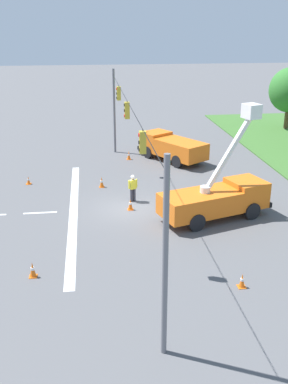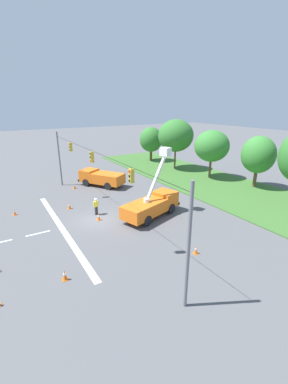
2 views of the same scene
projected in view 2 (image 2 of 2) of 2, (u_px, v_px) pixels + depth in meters
name	position (u px, v px, depth m)	size (l,w,h in m)	color
ground_plane	(97.00, 220.00, 24.67)	(200.00, 200.00, 0.00)	#565659
grass_verge	(227.00, 189.00, 33.48)	(56.00, 12.00, 0.10)	#3D6B2D
lane_markings	(44.00, 232.00, 22.28)	(17.60, 15.25, 0.01)	silver
signal_gantry	(94.00, 175.00, 23.25)	(26.20, 0.33, 7.20)	slate
tree_far_west	(151.00, 140.00, 48.56)	(4.33, 4.30, 6.47)	brown
tree_west	(176.00, 136.00, 41.98)	(5.55, 5.91, 8.23)	brown
tree_centre	(212.00, 146.00, 36.93)	(4.85, 5.08, 7.05)	brown
tree_east	(258.00, 155.00, 32.79)	(4.34, 4.15, 6.77)	brown
utility_truck_bucket_lift	(152.00, 204.00, 25.07)	(4.17, 6.98, 6.55)	orange
utility_truck_support_near	(101.00, 177.00, 34.51)	(6.46, 5.35, 2.06)	orange
road_worker	(96.00, 205.00, 25.49)	(0.38, 0.60, 1.77)	#383842
traffic_cone_foreground_right	(14.00, 212.00, 25.64)	(0.36, 0.36, 0.59)	orange
traffic_cone_mid_left	(196.00, 250.00, 18.97)	(0.36, 0.36, 0.66)	orange
traffic_cone_mid_right	(99.00, 217.00, 24.44)	(0.36, 0.36, 0.73)	orange
traffic_cone_near_bucket	(65.00, 275.00, 16.11)	(0.36, 0.36, 0.73)	orange
traffic_cone_lane_edge_a	(69.00, 206.00, 27.10)	(0.36, 0.36, 0.74)	orange
traffic_cone_lane_edge_b	(74.00, 186.00, 33.59)	(0.36, 0.36, 0.73)	orange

